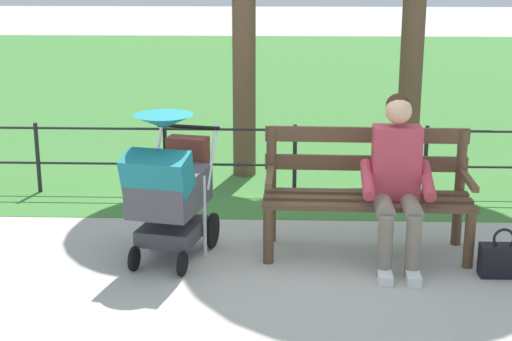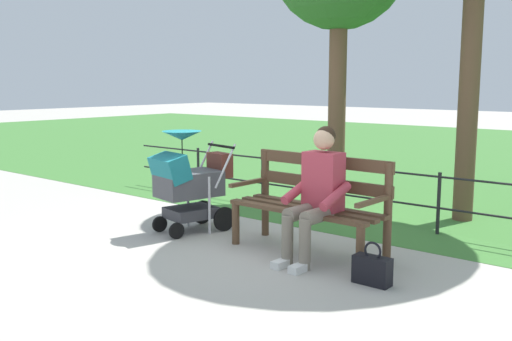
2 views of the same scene
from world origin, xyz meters
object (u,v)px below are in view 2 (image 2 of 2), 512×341
object	(u,v)px
park_bench	(312,200)
stroller	(188,180)
handbag	(372,270)
person_on_bench	(317,190)

from	to	relation	value
park_bench	stroller	xyz separation A→B (m)	(1.51, 0.25, 0.07)
park_bench	handbag	xyz separation A→B (m)	(-0.95, 0.49, -0.40)
person_on_bench	handbag	bearing A→B (deg)	160.29
park_bench	person_on_bench	xyz separation A→B (m)	(-0.20, 0.22, 0.15)
person_on_bench	stroller	world-z (taller)	person_on_bench
person_on_bench	stroller	xyz separation A→B (m)	(1.70, 0.03, -0.08)
park_bench	stroller	size ratio (longest dim) A/B	1.40
handbag	stroller	bearing A→B (deg)	-5.60
park_bench	stroller	distance (m)	1.53
stroller	park_bench	bearing A→B (deg)	-170.55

